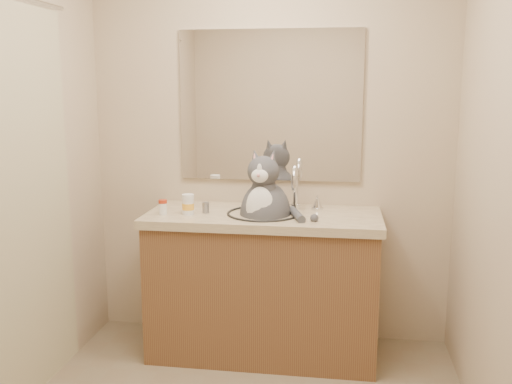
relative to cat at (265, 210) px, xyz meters
The scene contains 8 objects.
room 0.99m from the cat, 90.78° to the right, with size 2.22×2.52×2.42m.
vanity 0.44m from the cat, 112.37° to the left, with size 1.34×0.59×1.12m.
mirror 0.65m from the cat, 92.43° to the left, with size 1.10×0.02×0.90m, color white.
shower_curtain 1.36m from the cat, 141.86° to the right, with size 0.02×1.30×1.93m.
cat is the anchor object (origin of this frame).
pill_bottle_redcap 0.58m from the cat, behind, with size 0.06×0.06×0.08m.
pill_bottle_orange 0.44m from the cat, behind, with size 0.08×0.08×0.12m.
grey_canister 0.34m from the cat, behind, with size 0.05×0.05×0.06m.
Camera 1 is at (0.43, -2.20, 1.57)m, focal length 40.00 mm.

